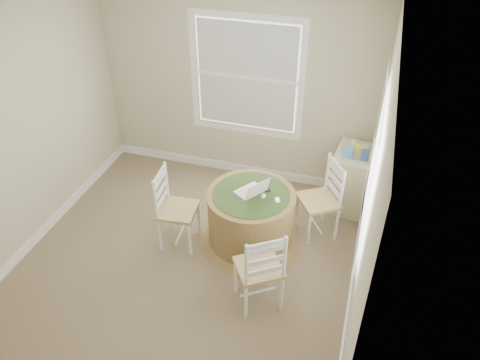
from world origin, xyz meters
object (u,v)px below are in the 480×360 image
(round_table, at_px, (251,216))
(chair_right, at_px, (318,201))
(chair_left, at_px, (178,210))
(chair_near, at_px, (259,267))
(laptop, at_px, (252,191))
(corner_chest, at_px, (351,179))

(round_table, height_order, chair_right, chair_right)
(chair_left, xyz_separation_m, chair_near, (1.08, -0.58, 0.00))
(chair_left, bearing_deg, chair_near, -123.79)
(chair_right, xyz_separation_m, laptop, (-0.69, -0.36, 0.25))
(chair_left, bearing_deg, chair_right, -72.78)
(round_table, relative_size, chair_right, 1.22)
(chair_right, height_order, laptop, chair_right)
(chair_left, relative_size, chair_right, 1.00)
(chair_near, height_order, laptop, chair_near)
(round_table, height_order, laptop, laptop)
(chair_near, xyz_separation_m, laptop, (-0.31, 0.84, 0.25))
(chair_right, bearing_deg, chair_near, -50.95)
(chair_right, bearing_deg, round_table, -93.92)
(round_table, bearing_deg, laptop, 70.81)
(corner_chest, bearing_deg, round_table, -128.78)
(round_table, distance_m, chair_near, 0.87)
(round_table, relative_size, chair_left, 1.22)
(chair_left, relative_size, laptop, 2.37)
(chair_right, height_order, corner_chest, chair_right)
(chair_near, relative_size, laptop, 2.37)
(round_table, bearing_deg, corner_chest, 26.61)
(chair_left, bearing_deg, round_table, -79.08)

